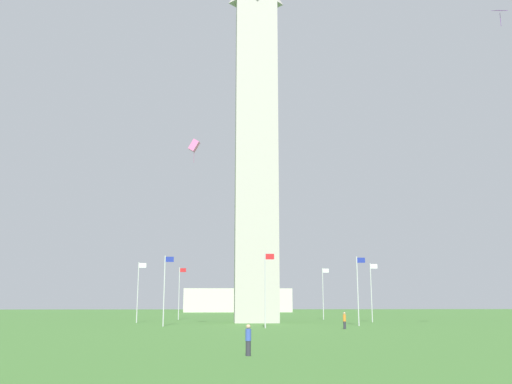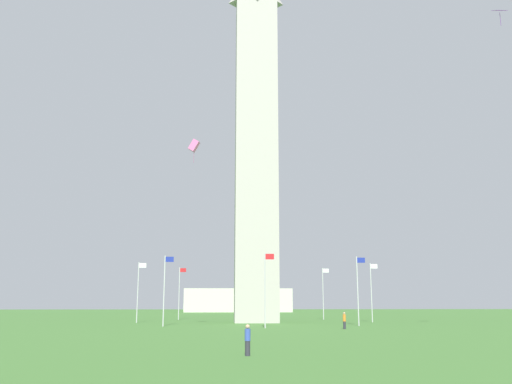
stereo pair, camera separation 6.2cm
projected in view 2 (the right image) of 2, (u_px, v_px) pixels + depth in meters
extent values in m
plane|color=#3D6B2D|center=(256.00, 322.00, 77.45)|extent=(260.00, 260.00, 0.00)
cube|color=#B7B2A8|center=(256.00, 154.00, 82.27)|extent=(6.16, 6.16, 49.25)
cylinder|color=silver|center=(371.00, 292.00, 79.27)|extent=(0.14, 0.14, 8.40)
cube|color=white|center=(374.00, 266.00, 80.04)|extent=(1.00, 0.03, 0.64)
cylinder|color=silver|center=(323.00, 293.00, 90.54)|extent=(0.14, 0.14, 8.40)
cube|color=white|center=(326.00, 271.00, 91.31)|extent=(1.00, 0.03, 0.64)
cylinder|color=silver|center=(250.00, 294.00, 94.63)|extent=(0.14, 0.14, 8.40)
cube|color=white|center=(253.00, 272.00, 95.40)|extent=(1.00, 0.03, 0.64)
cylinder|color=silver|center=(179.00, 293.00, 89.14)|extent=(0.14, 0.14, 8.40)
cube|color=red|center=(183.00, 270.00, 89.90)|extent=(1.00, 0.03, 0.64)
cylinder|color=silver|center=(138.00, 292.00, 77.28)|extent=(0.14, 0.14, 8.40)
cube|color=white|center=(143.00, 265.00, 78.04)|extent=(1.00, 0.03, 0.64)
cylinder|color=silver|center=(164.00, 291.00, 66.00)|extent=(0.14, 0.14, 8.40)
cube|color=#1E2D99|center=(170.00, 259.00, 66.77)|extent=(1.00, 0.03, 0.64)
cylinder|color=silver|center=(265.00, 290.00, 61.92)|extent=(0.14, 0.14, 8.40)
cube|color=red|center=(270.00, 257.00, 62.68)|extent=(1.00, 0.03, 0.64)
cylinder|color=silver|center=(358.00, 291.00, 67.41)|extent=(0.14, 0.14, 8.40)
cube|color=#1E2D99|center=(361.00, 260.00, 68.18)|extent=(1.00, 0.03, 0.64)
cylinder|color=#2D2D38|center=(248.00, 348.00, 30.13)|extent=(0.29, 0.29, 0.80)
cylinder|color=#3851B2|center=(248.00, 335.00, 30.28)|extent=(0.32, 0.32, 0.65)
sphere|color=tan|center=(248.00, 327.00, 30.36)|extent=(0.24, 0.24, 0.24)
cylinder|color=#2D2D38|center=(345.00, 325.00, 59.28)|extent=(0.29, 0.29, 0.80)
cylinder|color=orange|center=(344.00, 318.00, 59.43)|extent=(0.32, 0.32, 0.74)
sphere|color=tan|center=(344.00, 313.00, 59.53)|extent=(0.24, 0.24, 0.24)
cube|color=purple|center=(499.00, 10.00, 58.65)|extent=(1.29, 1.17, 0.60)
cylinder|color=#67278E|center=(500.00, 19.00, 58.45)|extent=(0.04, 0.04, 1.51)
cube|color=pink|center=(194.00, 146.00, 66.56)|extent=(1.47, 1.01, 1.57)
cylinder|color=#A44A79|center=(194.00, 155.00, 66.33)|extent=(0.04, 0.04, 1.83)
cube|color=beige|center=(238.00, 300.00, 155.60)|extent=(29.54, 14.75, 6.39)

